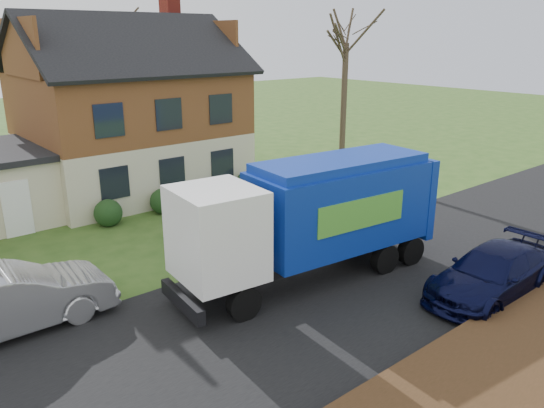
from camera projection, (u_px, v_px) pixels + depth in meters
ground at (298, 309)px, 14.46m from camera, size 120.00×120.00×0.00m
road at (298, 309)px, 14.45m from camera, size 80.00×7.00×0.02m
mulch_verge at (477, 404)px, 10.52m from camera, size 80.00×3.50×0.30m
main_house at (119, 106)px, 24.34m from camera, size 12.95×8.95×9.26m
garbage_truck at (316, 213)px, 15.72m from camera, size 8.70×3.11×3.65m
silver_sedan at (8, 300)px, 13.19m from camera, size 5.12×1.84×1.68m
navy_wagon at (492, 273)px, 15.01m from camera, size 4.81×1.96×1.40m
tree_front_east at (347, 20)px, 26.23m from camera, size 3.48×3.48×9.66m
tree_back at (113, 8)px, 30.66m from camera, size 3.28×3.28×10.38m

